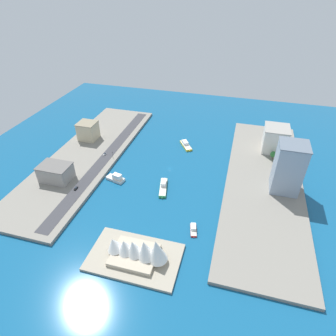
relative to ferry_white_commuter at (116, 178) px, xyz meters
name	(u,v)px	position (x,y,z in m)	size (l,w,h in m)	color
ground_plane	(170,169)	(-44.99, -32.81, -2.64)	(440.00, 440.00, 0.00)	#145684
quay_west	(264,182)	(-137.99, -32.81, -1.18)	(70.00, 240.00, 2.92)	gray
quay_east	(88,155)	(48.00, -32.81, -1.18)	(70.00, 240.00, 2.92)	gray
peninsula_point	(135,257)	(-50.15, 80.59, -1.64)	(64.44, 39.70, 2.00)	#A89E89
road_strip	(107,156)	(25.44, -32.81, 0.36)	(12.14, 228.00, 0.15)	#38383D
ferry_white_commuter	(116,178)	(0.00, 0.00, 0.00)	(20.62, 11.70, 7.46)	silver
tugboat_red	(193,229)	(-85.06, 43.85, -1.14)	(7.69, 14.83, 3.90)	red
ferry_green_doubledeck	(163,187)	(-47.79, 0.03, -0.59)	(11.74, 29.05, 6.15)	#2D8C4C
ferry_yellow_fast	(186,145)	(-51.08, -81.40, -0.77)	(18.32, 23.26, 5.21)	yellow
carpark_squat_concrete	(56,172)	(52.85, 16.94, 8.22)	(29.21, 20.90, 15.82)	gray
hotel_broad_white	(275,139)	(-147.21, -95.41, 13.86)	(26.04, 28.49, 27.08)	silver
office_block_beige	(88,131)	(62.30, -63.50, 10.63)	(20.85, 19.92, 20.62)	#C6B793
tower_tall_glass	(288,168)	(-154.10, -25.35, 23.72)	(24.57, 24.21, 46.80)	#8C9EB2
van_white	(105,154)	(28.61, -35.24, 1.18)	(2.12, 4.58, 1.53)	black
suv_black	(76,188)	(27.94, 25.68, 1.22)	(1.99, 5.11, 1.63)	black
traffic_light_waterfront	(112,154)	(17.94, -32.81, 4.63)	(0.36, 0.36, 6.50)	black
opera_landmark	(138,250)	(-53.45, 80.59, 7.47)	(45.53, 26.12, 20.97)	#BCAD93
park_tree_cluster	(275,156)	(-148.11, -71.31, 6.46)	(10.22, 14.76, 9.74)	brown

